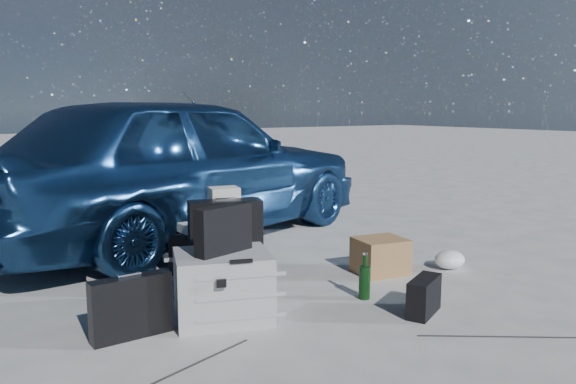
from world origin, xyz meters
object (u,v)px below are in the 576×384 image
object	(u,v)px
pelican_case	(223,286)
suitcase_left	(226,247)
car	(180,166)
briefcase	(131,307)
suitcase_right	(225,245)
duffel_bag	(208,250)
cardboard_box	(380,256)
green_bottle	(365,277)

from	to	relation	value
pelican_case	suitcase_left	size ratio (longest dim) A/B	0.87
car	pelican_case	distance (m)	2.48
briefcase	suitcase_right	xyz separation A→B (m)	(1.00, 0.73, 0.10)
briefcase	duffel_bag	distance (m)	1.49
car	cardboard_box	xyz separation A→B (m)	(0.89, -2.13, -0.62)
pelican_case	duffel_bag	xyz separation A→B (m)	(0.41, 1.11, -0.06)
suitcase_left	suitcase_right	size ratio (longest dim) A/B	1.22
pelican_case	duffel_bag	world-z (taller)	pelican_case
briefcase	duffel_bag	size ratio (longest dim) A/B	0.75
duffel_bag	briefcase	bearing A→B (deg)	-155.00
suitcase_right	pelican_case	bearing A→B (deg)	-103.01
green_bottle	suitcase_right	bearing A→B (deg)	123.27
briefcase	green_bottle	bearing A→B (deg)	-10.46
car	cardboard_box	distance (m)	2.39
suitcase_right	cardboard_box	size ratio (longest dim) A/B	1.44
duffel_bag	cardboard_box	bearing A→B (deg)	-60.57
suitcase_right	green_bottle	world-z (taller)	suitcase_right
car	pelican_case	bearing A→B (deg)	145.58
suitcase_right	cardboard_box	xyz separation A→B (m)	(1.17, -0.56, -0.14)
pelican_case	suitcase_left	world-z (taller)	suitcase_left
pelican_case	duffel_bag	bearing A→B (deg)	88.42
green_bottle	briefcase	bearing A→B (deg)	171.72
pelican_case	green_bottle	world-z (taller)	pelican_case
car	suitcase_right	bearing A→B (deg)	151.68
pelican_case	green_bottle	xyz separation A→B (m)	(1.03, -0.22, -0.06)
car	suitcase_left	distance (m)	1.94
duffel_bag	cardboard_box	size ratio (longest dim) A/B	1.63
suitcase_left	green_bottle	xyz separation A→B (m)	(0.77, -0.69, -0.18)
suitcase_left	suitcase_right	bearing A→B (deg)	82.05
car	briefcase	xyz separation A→B (m)	(-1.28, -2.31, -0.58)
suitcase_right	suitcase_left	bearing A→B (deg)	-100.65
car	briefcase	world-z (taller)	car
suitcase_right	car	bearing A→B (deg)	94.59
suitcase_left	suitcase_right	distance (m)	0.32
duffel_bag	green_bottle	xyz separation A→B (m)	(0.62, -1.33, 0.00)
briefcase	duffel_bag	bearing A→B (deg)	44.92
suitcase_left	suitcase_right	xyz separation A→B (m)	(0.13, 0.28, -0.06)
car	suitcase_left	bearing A→B (deg)	149.22
pelican_case	duffel_bag	distance (m)	1.19
briefcase	green_bottle	size ratio (longest dim) A/B	1.48
duffel_bag	pelican_case	bearing A→B (deg)	-132.38
green_bottle	duffel_bag	bearing A→B (deg)	115.07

